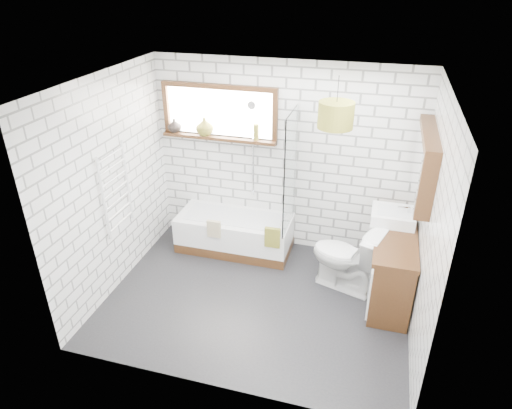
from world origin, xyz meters
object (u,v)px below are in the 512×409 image
(basin, at_px, (393,216))
(toilet, at_px, (346,257))
(pendant, at_px, (336,115))
(bathtub, at_px, (235,233))
(vanity, at_px, (392,262))

(basin, relative_size, toilet, 0.58)
(toilet, xyz_separation_m, pendant, (-0.25, 0.03, 1.68))
(toilet, bearing_deg, bathtub, -88.83)
(basin, height_order, pendant, pendant)
(toilet, bearing_deg, pendant, -79.21)
(toilet, relative_size, pendant, 2.25)
(toilet, height_order, pendant, pendant)
(bathtub, distance_m, basin, 2.10)
(bathtub, height_order, vanity, vanity)
(pendant, bearing_deg, toilet, -6.62)
(bathtub, height_order, toilet, toilet)
(basin, xyz_separation_m, pendant, (-0.72, -0.25, 1.21))
(bathtub, relative_size, basin, 3.11)
(bathtub, bearing_deg, basin, -4.58)
(pendant, bearing_deg, bathtub, 161.92)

